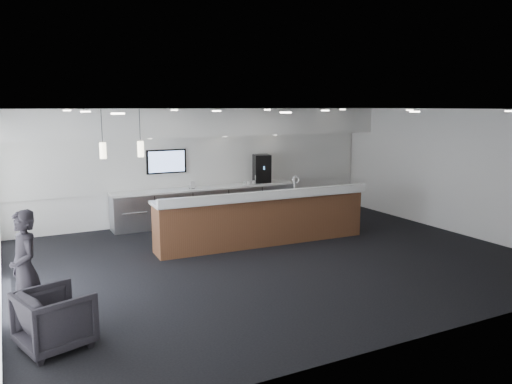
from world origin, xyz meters
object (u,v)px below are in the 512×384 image
lounge_guest (25,269)px  service_counter (263,218)px  coffee_machine (261,168)px  armchair (55,319)px

lounge_guest → service_counter: bearing=99.8°
service_counter → lounge_guest: 5.46m
coffee_machine → lounge_guest: size_ratio=0.47×
lounge_guest → coffee_machine: bearing=112.9°
coffee_machine → armchair: coffee_machine is taller
armchair → lounge_guest: (-0.28, 0.85, 0.45)m
armchair → service_counter: bearing=-73.4°
service_counter → coffee_machine: (1.34, 2.62, 0.76)m
coffee_machine → armchair: size_ratio=0.93×
service_counter → armchair: (-4.66, -3.16, -0.19)m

